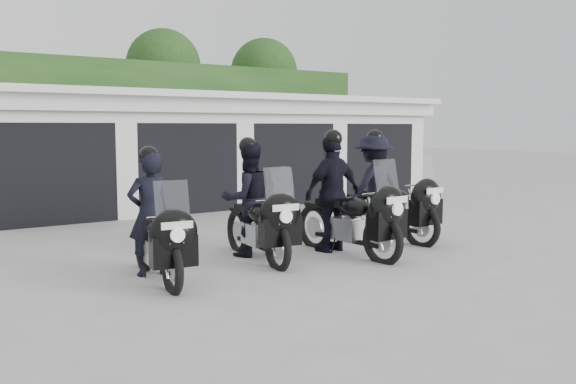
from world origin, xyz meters
TOP-DOWN VIEW (x-y plane):
  - ground at (0.00, 0.00)m, footprint 80.00×80.00m
  - garage_block at (-0.00, 8.06)m, footprint 16.40×6.80m
  - background_vegetation at (0.37, 12.92)m, footprint 20.00×3.90m
  - police_bike_a at (-3.14, -0.18)m, footprint 0.81×2.18m
  - police_bike_b at (-1.30, 0.29)m, footprint 0.98×2.30m
  - police_bike_c at (0.11, -0.22)m, footprint 1.21×2.45m
  - police_bike_d at (1.60, 0.41)m, footprint 1.33×2.44m

SIDE VIEW (x-z plane):
  - ground at x=0.00m, z-range 0.00..0.00m
  - police_bike_a at x=-3.14m, z-range -0.20..1.71m
  - police_bike_b at x=-1.30m, z-range -0.16..1.85m
  - police_bike_c at x=0.11m, z-range -0.16..1.97m
  - police_bike_d at x=1.60m, z-range -0.16..1.97m
  - garage_block at x=0.00m, z-range -0.06..2.90m
  - background_vegetation at x=0.37m, z-range -0.13..5.67m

